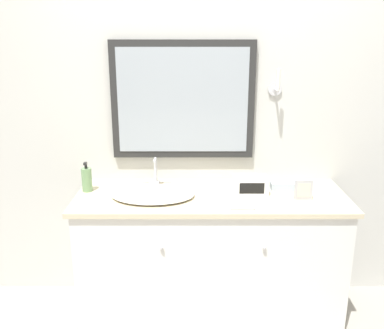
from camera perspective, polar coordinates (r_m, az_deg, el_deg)
The scene contains 8 objects.
wall_back at distance 2.92m, azimuth 2.04°, elevation 6.00°, with size 8.00×0.18×2.55m.
vanity_counter at distance 2.89m, azimuth 2.21°, elevation -12.02°, with size 1.71×0.62×0.86m.
sink_basin at distance 2.69m, azimuth -5.43°, elevation -3.85°, with size 0.52×0.42×0.20m.
soap_bottle at distance 2.83m, azimuth -14.11°, elevation -1.94°, with size 0.07×0.07×0.20m.
appliance_box at distance 2.75m, azimuth 7.56°, elevation -2.70°, with size 0.22×0.14×0.10m.
picture_frame at distance 2.69m, azimuth 14.41°, elevation -3.28°, with size 0.11×0.01×0.13m.
hand_towel_near_sink at distance 2.87m, azimuth 12.07°, elevation -2.67°, with size 0.20×0.12×0.05m.
metal_tray at distance 2.55m, azimuth 6.37°, elevation -5.39°, with size 0.14×0.13×0.01m.
Camera 1 is at (-0.12, -2.22, 1.83)m, focal length 40.00 mm.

